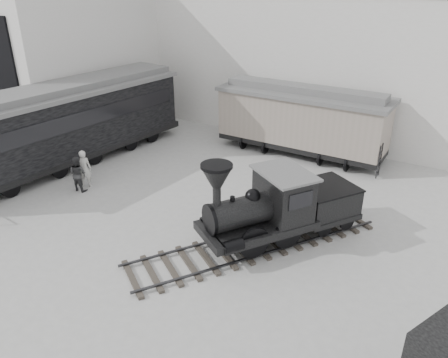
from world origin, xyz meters
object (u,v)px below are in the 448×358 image
Objects in this scene: locomotive at (274,211)px; visitor_b at (78,174)px; boxcar at (302,119)px; visitor_a at (84,169)px; passenger_coach at (68,124)px.

visitor_b is (-9.35, -0.78, -0.44)m from locomotive.
visitor_a is at bearing -126.79° from boxcar.
passenger_coach reaches higher than boxcar.
passenger_coach reaches higher than visitor_a.
visitor_a is (2.73, -1.67, -1.23)m from passenger_coach.
boxcar is 11.69m from visitor_b.
passenger_coach reaches higher than visitor_b.
visitor_a is at bearing -145.14° from locomotive.
visitor_a reaches higher than visitor_b.
locomotive is at bearing -0.86° from passenger_coach.
boxcar is at bearing 42.68° from passenger_coach.
passenger_coach is 8.17× the size of visitor_a.
boxcar reaches higher than visitor_b.
boxcar is at bearing 139.01° from locomotive.
locomotive is 9.39m from visitor_b.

